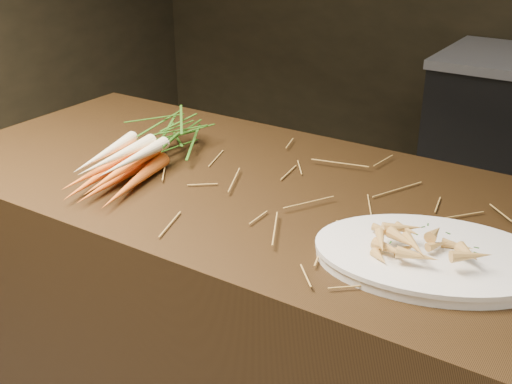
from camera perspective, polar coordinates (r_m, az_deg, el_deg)
straw_bedding at (r=1.23m, az=17.32°, el=-3.45°), size 1.40×0.60×0.02m
root_veg_bunch at (r=1.49m, az=-9.26°, el=4.06°), size 0.23×0.50×0.09m
serving_platter at (r=1.13m, az=15.33°, el=-5.73°), size 0.45×0.37×0.02m
roasted_veg_heap at (r=1.11m, az=15.52°, el=-4.30°), size 0.23×0.19×0.04m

